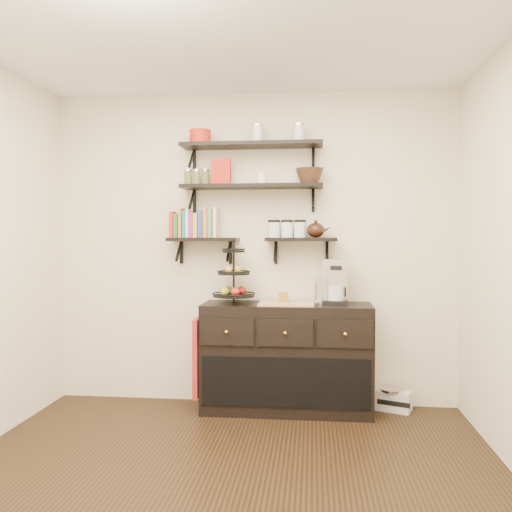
# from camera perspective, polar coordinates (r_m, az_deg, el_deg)

# --- Properties ---
(floor) EXTENTS (3.50, 3.50, 0.00)m
(floor) POSITION_cam_1_polar(r_m,az_deg,el_deg) (3.34, -3.87, -23.78)
(floor) COLOR black
(floor) RESTS_ON ground
(ceiling) EXTENTS (3.50, 3.50, 0.02)m
(ceiling) POSITION_cam_1_polar(r_m,az_deg,el_deg) (3.26, -4.00, 24.46)
(ceiling) COLOR white
(ceiling) RESTS_ON back_wall
(back_wall) EXTENTS (3.50, 0.02, 2.70)m
(back_wall) POSITION_cam_1_polar(r_m,az_deg,el_deg) (4.75, -0.28, 0.74)
(back_wall) COLOR white
(back_wall) RESTS_ON ground
(shelf_top) EXTENTS (1.20, 0.27, 0.23)m
(shelf_top) POSITION_cam_1_polar(r_m,az_deg,el_deg) (4.68, -0.46, 11.56)
(shelf_top) COLOR black
(shelf_top) RESTS_ON back_wall
(shelf_mid) EXTENTS (1.20, 0.27, 0.23)m
(shelf_mid) POSITION_cam_1_polar(r_m,az_deg,el_deg) (4.63, -0.46, 7.29)
(shelf_mid) COLOR black
(shelf_mid) RESTS_ON back_wall
(shelf_low_left) EXTENTS (0.60, 0.25, 0.23)m
(shelf_low_left) POSITION_cam_1_polar(r_m,az_deg,el_deg) (4.69, -5.54, 1.67)
(shelf_low_left) COLOR black
(shelf_low_left) RESTS_ON back_wall
(shelf_low_right) EXTENTS (0.60, 0.25, 0.23)m
(shelf_low_right) POSITION_cam_1_polar(r_m,az_deg,el_deg) (4.60, 4.77, 1.66)
(shelf_low_right) COLOR black
(shelf_low_right) RESTS_ON back_wall
(cookbooks) EXTENTS (0.40, 0.15, 0.26)m
(cookbooks) POSITION_cam_1_polar(r_m,az_deg,el_deg) (4.71, -6.35, 3.34)
(cookbooks) COLOR red
(cookbooks) RESTS_ON shelf_low_left
(glass_canisters) EXTENTS (0.32, 0.10, 0.13)m
(glass_canisters) POSITION_cam_1_polar(r_m,az_deg,el_deg) (4.60, 3.28, 2.75)
(glass_canisters) COLOR silver
(glass_canisters) RESTS_ON shelf_low_right
(sideboard) EXTENTS (1.40, 0.50, 0.92)m
(sideboard) POSITION_cam_1_polar(r_m,az_deg,el_deg) (4.60, 3.24, -10.59)
(sideboard) COLOR black
(sideboard) RESTS_ON floor
(fruit_stand) EXTENTS (0.35, 0.35, 0.52)m
(fruit_stand) POSITION_cam_1_polar(r_m,az_deg,el_deg) (4.55, -2.31, -2.74)
(fruit_stand) COLOR black
(fruit_stand) RESTS_ON sideboard
(candle) EXTENTS (0.08, 0.08, 0.08)m
(candle) POSITION_cam_1_polar(r_m,az_deg,el_deg) (4.52, 2.88, -4.34)
(candle) COLOR #9E6424
(candle) RESTS_ON sideboard
(coffee_maker) EXTENTS (0.21, 0.21, 0.38)m
(coffee_maker) POSITION_cam_1_polar(r_m,az_deg,el_deg) (4.53, 8.35, -2.78)
(coffee_maker) COLOR black
(coffee_maker) RESTS_ON sideboard
(thermal_carafe) EXTENTS (0.11, 0.11, 0.22)m
(thermal_carafe) POSITION_cam_1_polar(r_m,az_deg,el_deg) (4.48, 6.88, -3.70)
(thermal_carafe) COLOR silver
(thermal_carafe) RESTS_ON sideboard
(apron) EXTENTS (0.04, 0.28, 0.65)m
(apron) POSITION_cam_1_polar(r_m,az_deg,el_deg) (4.59, -6.11, -10.50)
(apron) COLOR #AD1223
(apron) RESTS_ON sideboard
(radio) EXTENTS (0.35, 0.28, 0.19)m
(radio) POSITION_cam_1_polar(r_m,az_deg,el_deg) (4.83, 14.12, -14.43)
(radio) COLOR silver
(radio) RESTS_ON floor
(recipe_box) EXTENTS (0.16, 0.07, 0.22)m
(recipe_box) POSITION_cam_1_polar(r_m,az_deg,el_deg) (4.68, -3.70, 8.81)
(recipe_box) COLOR red
(recipe_box) RESTS_ON shelf_mid
(walnut_bowl) EXTENTS (0.24, 0.24, 0.13)m
(walnut_bowl) POSITION_cam_1_polar(r_m,az_deg,el_deg) (4.61, 5.65, 8.35)
(walnut_bowl) COLOR black
(walnut_bowl) RESTS_ON shelf_mid
(ramekins) EXTENTS (0.09, 0.09, 0.10)m
(ramekins) POSITION_cam_1_polar(r_m,az_deg,el_deg) (4.63, 0.61, 8.12)
(ramekins) COLOR white
(ramekins) RESTS_ON shelf_mid
(teapot) EXTENTS (0.21, 0.17, 0.15)m
(teapot) POSITION_cam_1_polar(r_m,az_deg,el_deg) (4.60, 6.30, 2.87)
(teapot) COLOR black
(teapot) RESTS_ON shelf_low_right
(red_pot) EXTENTS (0.18, 0.18, 0.12)m
(red_pot) POSITION_cam_1_polar(r_m,az_deg,el_deg) (4.76, -5.90, 12.35)
(red_pot) COLOR red
(red_pot) RESTS_ON shelf_top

